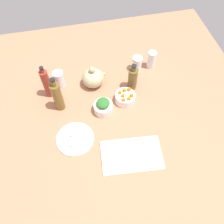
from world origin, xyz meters
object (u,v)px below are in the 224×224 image
at_px(bottle_2, 133,78).
at_px(drinking_glass_0, 152,60).
at_px(drinking_glass_2, 137,64).
at_px(bottle_0, 57,96).
at_px(drinking_glass_1, 59,79).
at_px(teapot, 93,78).
at_px(bottle_1, 47,83).
at_px(plate_tofu, 75,139).
at_px(cutting_board, 131,155).
at_px(bowl_carrots, 125,98).
at_px(bowl_greens, 103,108).

height_order(bottle_2, drinking_glass_0, bottle_2).
bearing_deg(drinking_glass_2, bottle_0, -158.92).
height_order(bottle_0, drinking_glass_1, bottle_0).
distance_m(teapot, bottle_1, 0.30).
xyz_separation_m(bottle_1, drinking_glass_2, (0.62, 0.10, -0.06)).
height_order(bottle_2, drinking_glass_1, bottle_2).
bearing_deg(plate_tofu, bottle_0, 103.60).
height_order(cutting_board, bottle_1, bottle_1).
relative_size(teapot, drinking_glass_1, 1.35).
height_order(bottle_2, drinking_glass_2, bottle_2).
height_order(bowl_carrots, drinking_glass_1, drinking_glass_1).
height_order(teapot, drinking_glass_0, teapot).
xyz_separation_m(bowl_greens, drinking_glass_2, (0.30, 0.30, 0.02)).
bearing_deg(plate_tofu, bottle_1, 107.86).
distance_m(cutting_board, bottle_1, 0.69).
relative_size(bowl_carrots, drinking_glass_1, 1.06).
bearing_deg(bottle_0, drinking_glass_1, 84.45).
bearing_deg(plate_tofu, drinking_glass_1, 95.65).
relative_size(bottle_0, bottle_2, 1.32).
distance_m(bowl_greens, drinking_glass_2, 0.43).
bearing_deg(cutting_board, plate_tofu, 150.78).
distance_m(plate_tofu, bottle_1, 0.40).
bearing_deg(bowl_greens, bottle_2, 33.67).
xyz_separation_m(bottle_1, drinking_glass_0, (0.73, 0.11, -0.05)).
relative_size(bowl_greens, drinking_glass_1, 0.99).
distance_m(bottle_0, bottle_1, 0.13).
distance_m(cutting_board, bowl_carrots, 0.38).
bearing_deg(plate_tofu, drinking_glass_2, 42.95).
height_order(plate_tofu, drinking_glass_1, drinking_glass_1).
height_order(cutting_board, bowl_greens, bowl_greens).
xyz_separation_m(teapot, drinking_glass_2, (0.32, 0.07, -0.01)).
xyz_separation_m(teapot, bottle_2, (0.25, -0.08, 0.02)).
xyz_separation_m(bowl_carrots, drinking_glass_2, (0.15, 0.26, 0.02)).
xyz_separation_m(cutting_board, bottle_1, (-0.42, 0.54, 0.11)).
distance_m(plate_tofu, drinking_glass_2, 0.69).
bearing_deg(bottle_2, bowl_carrots, -125.49).
height_order(bowl_carrots, bottle_0, bottle_0).
bearing_deg(bottle_2, cutting_board, -105.04).
distance_m(bottle_0, drinking_glass_2, 0.61).
bearing_deg(drinking_glass_1, bowl_carrots, -29.07).
relative_size(cutting_board, drinking_glass_1, 2.81).
distance_m(drinking_glass_0, drinking_glass_1, 0.65).
xyz_separation_m(bottle_1, bottle_2, (0.55, -0.05, -0.03)).
bearing_deg(teapot, bottle_2, -17.26).
xyz_separation_m(bowl_carrots, drinking_glass_0, (0.25, 0.26, 0.03)).
xyz_separation_m(plate_tofu, drinking_glass_2, (0.50, 0.47, 0.05)).
bearing_deg(drinking_glass_1, teapot, -10.21).
bearing_deg(plate_tofu, drinking_glass_0, 37.77).
height_order(cutting_board, drinking_glass_2, drinking_glass_2).
bearing_deg(cutting_board, drinking_glass_0, 64.10).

